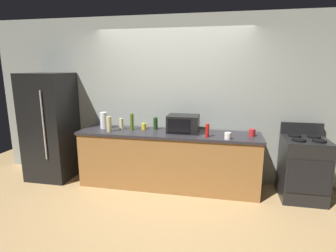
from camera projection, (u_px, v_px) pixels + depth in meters
ground_plane at (163, 197)px, 4.01m from camera, size 8.00×8.00×0.00m
back_wall at (173, 100)px, 4.50m from camera, size 6.40×0.10×2.70m
counter_run at (168, 160)px, 4.30m from camera, size 2.84×0.64×0.90m
refrigerator at (51, 126)px, 4.60m from camera, size 0.72×0.73×1.80m
stove_range at (303, 168)px, 3.90m from camera, size 0.60×0.61×1.08m
microwave at (183, 124)px, 4.17m from camera, size 0.48×0.35×0.27m
paper_towel_roll at (104, 120)px, 4.43m from camera, size 0.12×0.12×0.27m
bottle_wine at (155, 123)px, 4.38m from camera, size 0.07×0.07×0.20m
bottle_olive_oil at (132, 122)px, 4.33m from camera, size 0.06×0.06×0.26m
bottle_vinegar at (109, 124)px, 4.22m from camera, size 0.08×0.08×0.24m
bottle_hot_sauce at (207, 130)px, 3.90m from camera, size 0.06×0.06×0.19m
bottle_hand_soap at (121, 124)px, 4.37m from camera, size 0.07×0.07×0.18m
mug_red at (252, 133)px, 3.96m from camera, size 0.09×0.09×0.10m
mug_white at (228, 136)px, 3.79m from camera, size 0.09×0.09×0.10m
mug_yellow at (144, 126)px, 4.38m from camera, size 0.08×0.08×0.10m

